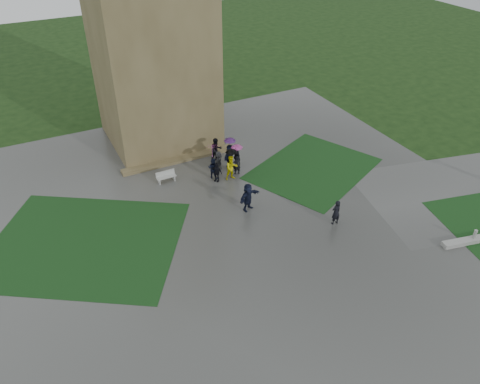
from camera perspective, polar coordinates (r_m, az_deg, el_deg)
name	(u,v)px	position (r m, az deg, el deg)	size (l,w,h in m)	color
ground	(242,241)	(28.23, 0.25, -5.95)	(120.00, 120.00, 0.00)	black
plaza	(228,222)	(29.63, -1.50, -3.70)	(34.00, 34.00, 0.02)	#3B3C39
lawn_inset_left	(85,243)	(29.53, -18.39, -5.91)	(11.00, 9.00, 0.01)	black
lawn_inset_right	(313,169)	(35.39, 8.91, 2.83)	(9.00, 7.00, 0.01)	black
tower	(150,27)	(36.78, -10.96, 19.12)	(8.00, 8.00, 18.00)	brown
tower_plinth	(180,159)	(36.23, -7.36, 3.96)	(9.00, 0.80, 0.22)	brown
bench	(166,176)	(33.69, -9.01, 1.90)	(1.40, 0.46, 0.81)	#ABABA7
visitor_cluster	(225,157)	(34.07, -1.83, 4.25)	(3.19, 3.51, 2.66)	black
pedestrian_mid	(248,197)	(30.15, 0.98, -0.62)	(1.80, 0.65, 1.94)	black
pedestrian_near	(336,212)	(29.60, 11.62, -2.44)	(0.63, 0.41, 1.72)	black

